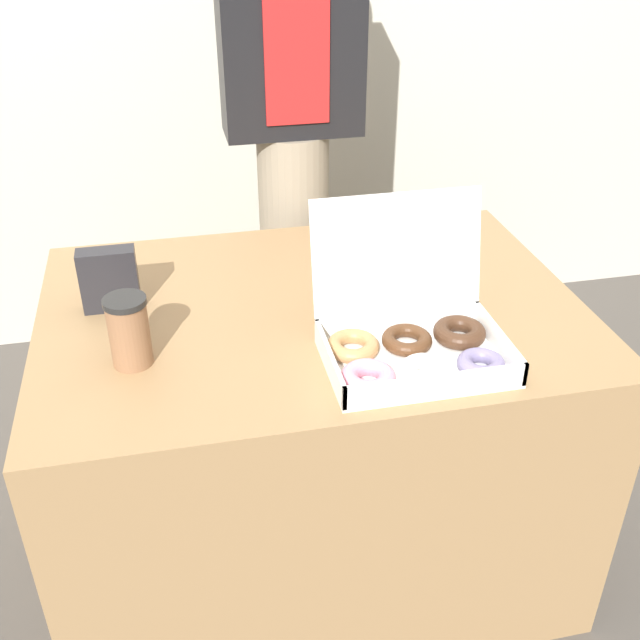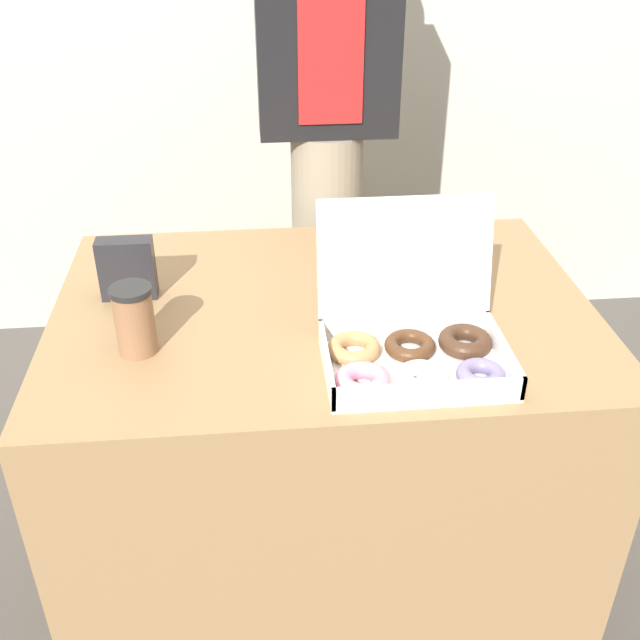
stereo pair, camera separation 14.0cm
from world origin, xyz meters
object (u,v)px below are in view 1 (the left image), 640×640
at_px(donut_box, 412,339).
at_px(person_customer, 292,113).
at_px(coffee_cup, 129,331).
at_px(napkin_holder, 109,280).

distance_m(donut_box, person_customer, 0.85).
bearing_deg(coffee_cup, person_customer, 58.32).
xyz_separation_m(napkin_holder, person_customer, (0.49, 0.50, 0.19)).
distance_m(coffee_cup, person_customer, 0.87).
bearing_deg(donut_box, person_customer, 95.45).
height_order(donut_box, coffee_cup, donut_box).
bearing_deg(napkin_holder, coffee_cup, -79.48).
bearing_deg(person_customer, napkin_holder, -134.31).
xyz_separation_m(donut_box, coffee_cup, (-0.53, 0.10, 0.03)).
bearing_deg(coffee_cup, donut_box, -10.36).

